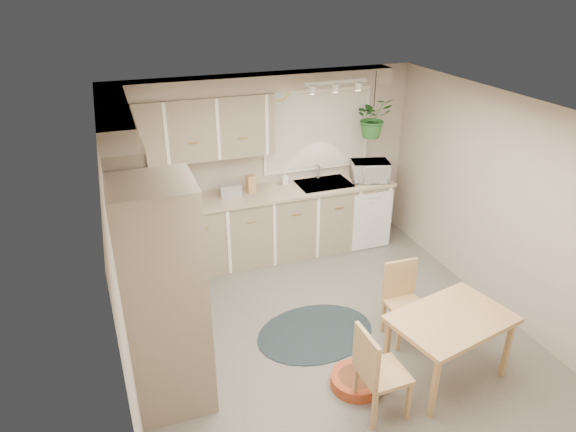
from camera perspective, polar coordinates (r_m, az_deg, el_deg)
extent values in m
plane|color=slate|center=(5.67, 4.45, -12.71)|extent=(4.20, 4.20, 0.00)
plane|color=silver|center=(4.60, 5.46, 11.52)|extent=(4.20, 4.20, 0.00)
cube|color=#AD9E8F|center=(6.82, -2.35, 5.78)|extent=(4.00, 0.04, 2.40)
cube|color=#AD9E8F|center=(3.56, 19.47, -16.60)|extent=(4.00, 0.04, 2.40)
cube|color=#AD9E8F|center=(4.65, -18.32, -5.62)|extent=(0.04, 4.20, 2.40)
cube|color=#AD9E8F|center=(6.07, 22.40, 1.19)|extent=(0.04, 4.20, 2.40)
cube|color=gray|center=(5.79, -14.80, -7.28)|extent=(0.60, 1.85, 0.90)
cube|color=gray|center=(6.80, -3.09, -1.18)|extent=(3.60, 0.60, 0.90)
cube|color=tan|center=(5.55, -15.24, -3.18)|extent=(0.64, 1.89, 0.04)
cube|color=tan|center=(6.60, -3.16, 2.43)|extent=(3.64, 0.64, 0.04)
cube|color=gray|center=(4.41, -13.56, -9.07)|extent=(0.65, 0.65, 2.10)
cube|color=silver|center=(4.44, -9.44, -8.41)|extent=(0.02, 0.56, 0.58)
cube|color=gray|center=(5.31, -17.94, 5.83)|extent=(0.35, 2.00, 0.75)
cube|color=gray|center=(6.26, -10.85, 9.52)|extent=(2.00, 0.35, 0.75)
cube|color=#AD9E8F|center=(5.18, -18.92, 10.74)|extent=(0.30, 2.00, 0.20)
cube|color=#AD9E8F|center=(6.34, -3.89, 14.53)|extent=(3.60, 0.30, 0.20)
cube|color=silver|center=(5.04, -14.49, -5.89)|extent=(0.52, 0.58, 0.02)
cube|color=silver|center=(4.82, -15.30, -1.30)|extent=(0.40, 0.60, 0.14)
cube|color=white|center=(6.90, 3.28, 9.48)|extent=(1.40, 0.02, 1.00)
cube|color=white|center=(6.91, 3.25, 9.50)|extent=(1.50, 0.02, 1.10)
cube|color=#B6B8BE|center=(6.90, 4.01, 3.29)|extent=(0.70, 0.48, 0.10)
cube|color=silver|center=(7.09, 9.34, -0.57)|extent=(0.58, 0.02, 0.83)
cube|color=silver|center=(6.27, 5.35, 14.64)|extent=(0.80, 0.04, 0.04)
cylinder|color=gold|center=(6.58, -1.15, 13.91)|extent=(0.30, 0.03, 0.30)
cube|color=tan|center=(5.16, 17.28, -13.71)|extent=(1.20, 0.93, 0.68)
cube|color=tan|center=(4.63, 10.58, -16.57)|extent=(0.42, 0.42, 0.87)
cube|color=tan|center=(5.47, 13.05, -9.55)|extent=(0.40, 0.40, 0.84)
ellipsoid|color=black|center=(5.64, 3.04, -12.84)|extent=(1.37, 1.08, 0.01)
cylinder|color=#AB4722|center=(5.06, 7.58, -17.69)|extent=(0.62, 0.62, 0.11)
imported|color=silver|center=(7.00, 9.10, 5.18)|extent=(0.54, 0.39, 0.33)
imported|color=silver|center=(6.83, -0.34, 3.83)|extent=(0.10, 0.18, 0.08)
imported|color=#266127|center=(6.80, 9.40, 10.28)|extent=(0.48, 0.53, 0.41)
cube|color=black|center=(6.35, -11.91, 2.71)|extent=(0.21, 0.24, 0.32)
cube|color=#B6B8BE|center=(6.50, -6.40, 2.89)|extent=(0.27, 0.16, 0.16)
cube|color=tan|center=(6.57, -4.14, 3.59)|extent=(0.12, 0.12, 0.23)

